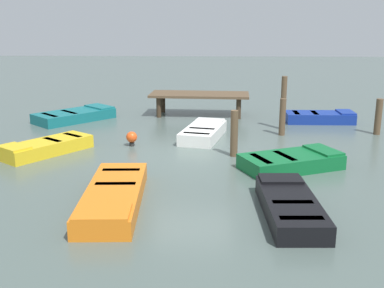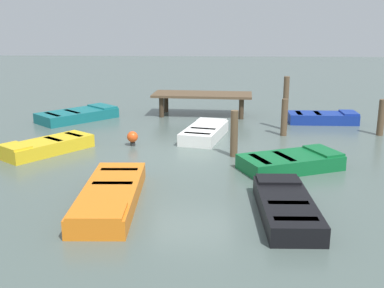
{
  "view_description": "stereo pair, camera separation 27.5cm",
  "coord_description": "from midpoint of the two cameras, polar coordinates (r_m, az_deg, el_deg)",
  "views": [
    {
      "loc": [
        0.56,
        -13.77,
        4.01
      ],
      "look_at": [
        0.0,
        0.0,
        0.35
      ],
      "focal_mm": 43.98,
      "sensor_mm": 36.0,
      "label": 1
    },
    {
      "loc": [
        0.83,
        -13.76,
        4.01
      ],
      "look_at": [
        0.0,
        0.0,
        0.35
      ],
      "focal_mm": 43.98,
      "sensor_mm": 36.0,
      "label": 2
    }
  ],
  "objects": [
    {
      "name": "marker_buoy",
      "position": [
        15.46,
        -6.73,
        0.83
      ],
      "size": [
        0.36,
        0.36,
        0.48
      ],
      "color": "#262626",
      "rests_on": "ground_plane"
    },
    {
      "name": "rowboat_black",
      "position": [
        10.16,
        12.09,
        -7.4
      ],
      "size": [
        1.19,
        2.96,
        0.46
      ],
      "rotation": [
        0.0,
        0.0,
        1.61
      ],
      "color": "black",
      "rests_on": "ground_plane"
    },
    {
      "name": "rowboat_teal",
      "position": [
        19.85,
        -13.28,
        3.45
      ],
      "size": [
        3.17,
        3.28,
        0.46
      ],
      "rotation": [
        0.0,
        0.0,
        0.83
      ],
      "color": "#14666B",
      "rests_on": "ground_plane"
    },
    {
      "name": "rowboat_yellow",
      "position": [
        15.19,
        -16.66,
        -0.23
      ],
      "size": [
        2.51,
        2.87,
        0.46
      ],
      "rotation": [
        0.0,
        0.0,
        4.07
      ],
      "color": "gold",
      "rests_on": "ground_plane"
    },
    {
      "name": "mooring_piling_mid_right",
      "position": [
        17.87,
        11.71,
        4.85
      ],
      "size": [
        0.21,
        0.21,
        1.99
      ],
      "primitive_type": "cylinder",
      "color": "brown",
      "rests_on": "ground_plane"
    },
    {
      "name": "mooring_piling_center",
      "position": [
        14.12,
        5.69,
        1.25
      ],
      "size": [
        0.23,
        0.23,
        1.41
      ],
      "primitive_type": "cylinder",
      "color": "brown",
      "rests_on": "ground_plane"
    },
    {
      "name": "mooring_piling_near_left",
      "position": [
        18.03,
        22.37,
        2.98
      ],
      "size": [
        0.24,
        0.24,
        1.29
      ],
      "primitive_type": "cylinder",
      "color": "brown",
      "rests_on": "ground_plane"
    },
    {
      "name": "mooring_piling_far_right",
      "position": [
        16.98,
        11.58,
        3.18
      ],
      "size": [
        0.22,
        0.22,
        1.32
      ],
      "primitive_type": "cylinder",
      "color": "brown",
      "rests_on": "ground_plane"
    },
    {
      "name": "rowboat_blue",
      "position": [
        19.55,
        15.96,
        3.1
      ],
      "size": [
        2.68,
        1.13,
        0.46
      ],
      "rotation": [
        0.0,
        0.0,
        0.01
      ],
      "color": "navy",
      "rests_on": "ground_plane"
    },
    {
      "name": "ground_plane",
      "position": [
        14.36,
        0.55,
        -1.35
      ],
      "size": [
        80.0,
        80.0,
        0.0
      ],
      "primitive_type": "plane",
      "color": "#4C5B56"
    },
    {
      "name": "rowboat_white",
      "position": [
        16.36,
        2.02,
        1.45
      ],
      "size": [
        1.69,
        2.85,
        0.46
      ],
      "rotation": [
        0.0,
        0.0,
        1.35
      ],
      "color": "silver",
      "rests_on": "ground_plane"
    },
    {
      "name": "rowboat_green",
      "position": [
        13.27,
        12.49,
        -2.1
      ],
      "size": [
        3.02,
        2.31,
        0.46
      ],
      "rotation": [
        0.0,
        0.0,
        0.42
      ],
      "color": "#0F602D",
      "rests_on": "ground_plane"
    },
    {
      "name": "dock_segment",
      "position": [
        20.22,
        1.66,
        5.79
      ],
      "size": [
        4.28,
        1.91,
        0.95
      ],
      "rotation": [
        0.0,
        0.0,
        -0.05
      ],
      "color": "brown",
      "rests_on": "ground_plane"
    },
    {
      "name": "rowboat_orange",
      "position": [
        10.67,
        -9.14,
        -6.17
      ],
      "size": [
        1.39,
        3.76,
        0.46
      ],
      "rotation": [
        0.0,
        0.0,
        4.77
      ],
      "color": "orange",
      "rests_on": "ground_plane"
    }
  ]
}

